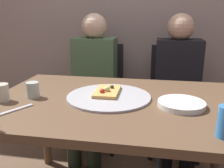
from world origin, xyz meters
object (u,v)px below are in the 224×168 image
object	(u,v)px
dining_table	(119,114)
pizza_slice_last	(107,91)
tumbler_far	(1,93)
chair_right	(175,92)
tumbler_near	(33,90)
plate_stack	(181,104)
guest_in_beanie	(178,82)
guest_in_sweater	(92,78)
chair_left	(97,88)
pizza_tray	(109,97)
table_knife	(12,111)

from	to	relation	value
dining_table	pizza_slice_last	world-z (taller)	pizza_slice_last
dining_table	tumbler_far	xyz separation A→B (m)	(-0.61, -0.13, 0.12)
chair_right	tumbler_near	bearing A→B (deg)	46.98
dining_table	plate_stack	world-z (taller)	plate_stack
dining_table	plate_stack	bearing A→B (deg)	-7.17
dining_table	guest_in_beanie	size ratio (longest dim) A/B	1.19
tumbler_near	tumbler_far	size ratio (longest dim) A/B	0.94
pizza_slice_last	plate_stack	xyz separation A→B (m)	(0.40, -0.11, -0.01)
guest_in_sweater	pizza_slice_last	bearing A→B (deg)	111.61
chair_left	chair_right	world-z (taller)	same
tumbler_near	guest_in_beanie	xyz separation A→B (m)	(0.84, 0.75, -0.12)
pizza_tray	guest_in_sweater	size ratio (longest dim) A/B	0.39
tumbler_far	table_knife	world-z (taller)	tumbler_far
tumbler_far	guest_in_beanie	size ratio (longest dim) A/B	0.08
pizza_slice_last	chair_right	bearing A→B (deg)	60.70
table_knife	pizza_slice_last	bearing A→B (deg)	157.53
plate_stack	guest_in_sweater	xyz separation A→B (m)	(-0.65, 0.75, -0.09)
pizza_tray	guest_in_beanie	distance (m)	0.81
pizza_slice_last	plate_stack	size ratio (longest dim) A/B	0.95
tumbler_far	chair_right	distance (m)	1.41
tumbler_far	dining_table	bearing A→B (deg)	11.66
tumbler_far	plate_stack	distance (m)	0.93
tumbler_near	dining_table	bearing A→B (deg)	4.83
dining_table	pizza_slice_last	xyz separation A→B (m)	(-0.08, 0.07, 0.10)
dining_table	pizza_tray	distance (m)	0.11
dining_table	table_knife	xyz separation A→B (m)	(-0.48, -0.25, 0.08)
pizza_tray	chair_right	size ratio (longest dim) A/B	0.51
chair_left	guest_in_beanie	distance (m)	0.72
pizza_tray	table_knife	size ratio (longest dim) A/B	2.10
guest_in_beanie	chair_left	bearing A→B (deg)	-12.27
pizza_slice_last	chair_left	world-z (taller)	chair_left
tumbler_far	table_knife	size ratio (longest dim) A/B	0.42
pizza_slice_last	pizza_tray	bearing A→B (deg)	-66.52
pizza_slice_last	tumbler_far	bearing A→B (deg)	-159.90
plate_stack	pizza_slice_last	bearing A→B (deg)	164.77
pizza_slice_last	table_knife	world-z (taller)	pizza_slice_last
dining_table	pizza_tray	world-z (taller)	pizza_tray
chair_left	chair_right	distance (m)	0.70
table_knife	guest_in_sweater	world-z (taller)	guest_in_sweater
dining_table	plate_stack	distance (m)	0.33
chair_left	tumbler_far	bearing A→B (deg)	74.32
dining_table	chair_left	size ratio (longest dim) A/B	1.55
pizza_slice_last	chair_left	distance (m)	0.86
pizza_tray	tumbler_near	bearing A→B (deg)	-170.56
guest_in_sweater	tumbler_far	bearing A→B (deg)	71.64
tumbler_far	chair_left	distance (m)	1.05
dining_table	tumbler_far	distance (m)	0.63
plate_stack	guest_in_sweater	distance (m)	0.99
pizza_tray	guest_in_sweater	bearing A→B (deg)	111.72
tumbler_near	chair_right	distance (m)	1.25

